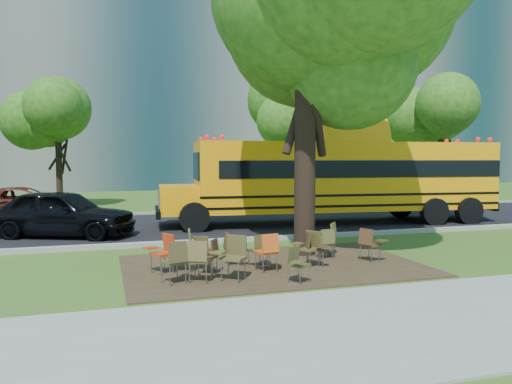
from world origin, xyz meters
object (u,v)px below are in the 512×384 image
object	(u,v)px
chair_0	(176,258)
chair_14	(329,235)
chair_2	(210,253)
chair_10	(231,246)
chair_3	(233,253)
main_tree	(306,23)
chair_11	(260,247)
chair_4	(268,248)
chair_6	(309,245)
chair_15	(199,250)
bg_car_red	(25,204)
school_bus	(343,177)
chair_13	(326,241)
chair_1	(201,257)
chair_9	(164,249)
chair_8	(184,246)
chair_7	(370,242)
chair_5	(297,261)
black_car	(62,213)
chair_12	(313,246)

from	to	relation	value
chair_0	chair_14	bearing A→B (deg)	2.21
chair_2	chair_10	bearing A→B (deg)	-12.49
chair_3	main_tree	bearing A→B (deg)	-102.96
chair_3	chair_11	xyz separation A→B (m)	(0.91, 1.01, -0.10)
chair_3	chair_4	xyz separation A→B (m)	(0.95, 0.49, -0.04)
chair_6	chair_14	bearing A→B (deg)	-70.89
chair_15	bg_car_red	world-z (taller)	bg_car_red
school_bus	chair_13	bearing A→B (deg)	-114.93
chair_1	chair_4	bearing A→B (deg)	45.76
chair_11	chair_9	bearing A→B (deg)	162.95
chair_8	bg_car_red	world-z (taller)	bg_car_red
chair_9	chair_13	size ratio (longest dim) A/B	1.11
chair_13	school_bus	bearing A→B (deg)	53.61
chair_11	bg_car_red	distance (m)	13.06
chair_6	chair_2	bearing A→B (deg)	63.79
chair_0	chair_2	world-z (taller)	chair_0
chair_3	chair_4	size ratio (longest dim) A/B	1.06
school_bus	chair_15	distance (m)	9.51
chair_0	chair_7	bearing A→B (deg)	-12.28
chair_2	chair_3	xyz separation A→B (m)	(0.35, -0.67, 0.10)
school_bus	chair_4	distance (m)	9.08
main_tree	chair_3	size ratio (longest dim) A/B	10.05
chair_9	chair_5	bearing A→B (deg)	-152.60
chair_2	chair_4	world-z (taller)	chair_4
school_bus	chair_10	distance (m)	8.86
school_bus	chair_14	size ratio (longest dim) A/B	14.81
school_bus	chair_9	world-z (taller)	school_bus
chair_5	black_car	distance (m)	9.32
chair_7	black_car	world-z (taller)	black_car
chair_8	chair_11	size ratio (longest dim) A/B	1.21
chair_7	bg_car_red	distance (m)	14.84
chair_15	bg_car_red	bearing A→B (deg)	-46.32
chair_9	chair_2	bearing A→B (deg)	-142.52
chair_2	chair_5	xyz separation A→B (m)	(1.55, -1.27, -0.03)
chair_0	chair_4	size ratio (longest dim) A/B	1.00
chair_5	chair_13	xyz separation A→B (m)	(1.62, 2.01, 0.02)
chair_9	chair_10	size ratio (longest dim) A/B	1.09
black_car	chair_2	bearing A→B (deg)	-128.54
chair_10	chair_8	bearing A→B (deg)	-77.60
chair_9	school_bus	bearing A→B (deg)	-78.39
chair_4	chair_3	bearing A→B (deg)	-162.81
chair_12	chair_6	bearing A→B (deg)	-115.20
school_bus	chair_15	world-z (taller)	school_bus
chair_4	bg_car_red	bearing A→B (deg)	109.00
chair_1	chair_3	bearing A→B (deg)	29.71
chair_2	black_car	bearing A→B (deg)	60.01
chair_11	chair_15	world-z (taller)	chair_11
chair_1	bg_car_red	xyz separation A→B (m)	(-4.96, 12.32, 0.13)
chair_3	chair_7	size ratio (longest dim) A/B	1.12
chair_14	chair_9	bearing A→B (deg)	139.14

